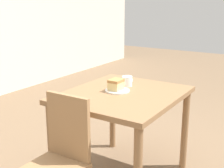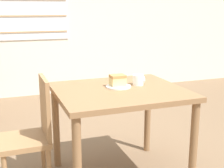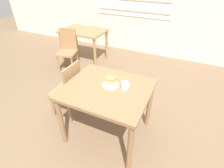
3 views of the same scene
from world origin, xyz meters
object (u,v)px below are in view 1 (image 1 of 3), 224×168
(cake_slice, at_px, (116,84))
(dining_table_near, at_px, (123,105))
(chair_near_window, at_px, (59,157))
(plate, at_px, (117,91))
(coffee_mug, at_px, (127,81))

(cake_slice, bearing_deg, dining_table_near, -98.49)
(chair_near_window, height_order, cake_slice, chair_near_window)
(dining_table_near, distance_m, plate, 0.13)
(dining_table_near, height_order, cake_slice, cake_slice)
(dining_table_near, distance_m, coffee_mug, 0.26)
(dining_table_near, xyz_separation_m, plate, (0.01, 0.06, 0.12))
(cake_slice, xyz_separation_m, coffee_mug, (0.19, -0.00, -0.01))
(plate, height_order, cake_slice, cake_slice)
(plate, xyz_separation_m, coffee_mug, (0.18, 0.01, 0.04))
(plate, bearing_deg, chair_near_window, 177.28)
(dining_table_near, height_order, coffee_mug, coffee_mug)
(coffee_mug, bearing_deg, plate, -176.22)
(cake_slice, distance_m, coffee_mug, 0.19)
(chair_near_window, bearing_deg, coffee_mug, 88.64)
(chair_near_window, relative_size, cake_slice, 7.43)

